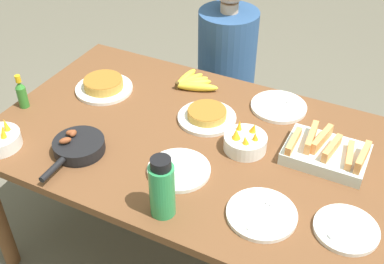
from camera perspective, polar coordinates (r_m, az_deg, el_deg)
ground_plane at (r=2.45m, az=0.00°, el=-13.98°), size 14.00×14.00×0.00m
dining_table at (r=1.99m, az=0.00°, el=-2.65°), size 1.63×1.00×0.72m
banana_bunch at (r=2.25m, az=-0.05°, el=5.89°), size 0.20×0.19×0.04m
melon_tray at (r=1.88m, az=15.61°, el=-2.36°), size 0.30×0.22×0.10m
skillet at (r=1.90m, az=-13.35°, el=-1.69°), size 0.20×0.32×0.08m
frittata_plate_center at (r=2.03m, az=1.89°, el=1.93°), size 0.25×0.25×0.05m
frittata_plate_side at (r=2.25m, az=-10.42°, el=5.43°), size 0.26×0.26×0.06m
empty_plate_near_front at (r=1.64m, az=8.26°, el=-9.60°), size 0.24×0.24×0.02m
empty_plate_far_left at (r=1.78m, az=-1.57°, el=-4.52°), size 0.24×0.24×0.02m
empty_plate_far_right at (r=2.13m, az=10.23°, el=2.98°), size 0.24×0.24×0.02m
empty_plate_mid_edge at (r=1.66m, az=17.80°, el=-10.91°), size 0.21×0.21×0.02m
fruit_bowl_citrus at (r=1.87m, az=6.32°, el=-1.14°), size 0.17×0.17×0.11m
water_bottle at (r=1.57m, az=-3.57°, el=-6.64°), size 0.09×0.09×0.23m
hot_sauce_bottle at (r=2.21m, az=-19.54°, el=4.35°), size 0.04×0.04×0.16m
person_figure at (r=2.71m, az=4.00°, el=5.66°), size 0.34×0.34×1.17m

